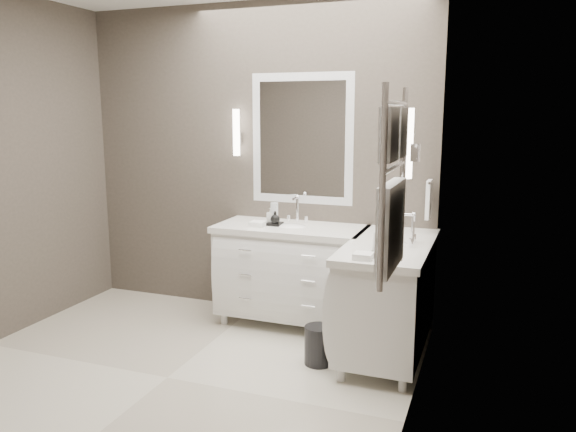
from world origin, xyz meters
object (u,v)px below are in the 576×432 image
(vanity_right, at_px, (388,291))
(towel_ladder, at_px, (392,195))
(vanity_back, at_px, (291,268))
(waste_bin, at_px, (318,345))

(vanity_right, xyz_separation_m, towel_ladder, (0.23, -1.30, 0.91))
(vanity_right, distance_m, towel_ladder, 1.60)
(vanity_back, bearing_deg, waste_bin, -55.85)
(towel_ladder, xyz_separation_m, waste_bin, (-0.65, 0.96, -1.25))
(vanity_back, xyz_separation_m, waste_bin, (0.45, -0.66, -0.34))
(vanity_right, bearing_deg, waste_bin, -141.48)
(vanity_back, height_order, vanity_right, same)
(towel_ladder, relative_size, waste_bin, 3.20)
(towel_ladder, height_order, waste_bin, towel_ladder)
(vanity_back, height_order, waste_bin, vanity_back)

